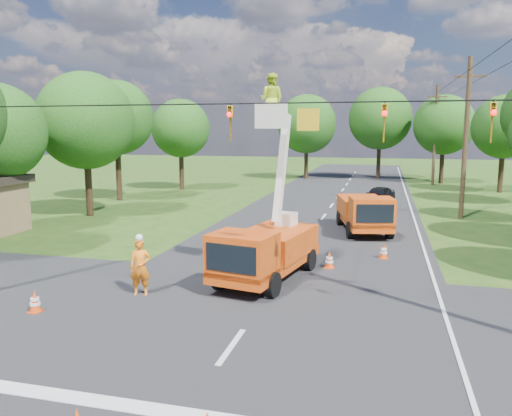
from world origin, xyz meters
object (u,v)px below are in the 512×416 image
(tree_far_a, at_px, (307,124))
(traffic_cone_4, at_px, (35,302))
(traffic_cone_2, at_px, (329,260))
(bucket_truck, at_px, (266,237))
(tree_left_f, at_px, (181,128))
(second_truck, at_px, (364,212))
(tree_left_d, at_px, (85,121))
(distant_car, at_px, (379,195))
(tree_right_e, at_px, (504,127))
(traffic_cone_3, at_px, (384,251))
(tree_left_e, at_px, (116,118))
(tree_far_b, at_px, (380,119))
(tree_far_c, at_px, (444,125))
(traffic_cone_7, at_px, (372,223))
(pole_right_mid, at_px, (466,137))
(ground_worker, at_px, (140,267))
(pole_right_far, at_px, (435,134))

(tree_far_a, bearing_deg, traffic_cone_4, -92.07)
(traffic_cone_2, relative_size, tree_far_a, 0.07)
(bucket_truck, distance_m, tree_left_f, 30.02)
(second_truck, relative_size, tree_left_d, 0.66)
(distant_car, height_order, tree_right_e, tree_right_e)
(traffic_cone_3, relative_size, tree_left_e, 0.08)
(tree_left_f, height_order, tree_far_a, tree_far_a)
(tree_left_f, distance_m, tree_far_a, 16.29)
(distant_car, xyz_separation_m, tree_left_d, (-18.32, -9.75, 5.45))
(tree_far_b, distance_m, tree_far_c, 7.20)
(distant_car, relative_size, traffic_cone_4, 5.58)
(second_truck, xyz_separation_m, tree_far_a, (-7.70, 29.18, 5.06))
(traffic_cone_4, bearing_deg, tree_left_e, 113.85)
(traffic_cone_2, bearing_deg, traffic_cone_7, 80.45)
(pole_right_mid, bearing_deg, distant_car, 137.45)
(ground_worker, distance_m, tree_right_e, 38.59)
(pole_right_far, height_order, tree_left_d, pole_right_far)
(second_truck, relative_size, traffic_cone_4, 8.64)
(distant_car, distance_m, traffic_cone_3, 16.51)
(pole_right_mid, relative_size, tree_right_e, 1.16)
(pole_right_far, bearing_deg, tree_left_e, -144.57)
(second_truck, relative_size, tree_far_b, 0.59)
(tree_far_a, bearing_deg, pole_right_mid, -59.59)
(traffic_cone_3, height_order, tree_far_a, tree_far_a)
(traffic_cone_2, xyz_separation_m, tree_far_c, (7.86, 35.87, 5.70))
(traffic_cone_4, xyz_separation_m, pole_right_mid, (15.09, 21.10, 4.75))
(distant_car, relative_size, tree_left_d, 0.43)
(tree_left_e, relative_size, tree_far_c, 1.03)
(traffic_cone_2, xyz_separation_m, tree_left_e, (-18.44, 15.87, 6.13))
(traffic_cone_3, distance_m, traffic_cone_4, 13.95)
(ground_worker, distance_m, pole_right_mid, 23.06)
(bucket_truck, xyz_separation_m, tree_right_e, (14.28, 31.07, 4.16))
(tree_far_c, bearing_deg, traffic_cone_7, -103.25)
(tree_far_b, bearing_deg, traffic_cone_3, -88.81)
(second_truck, xyz_separation_m, tree_left_f, (-17.50, 16.18, 4.55))
(second_truck, xyz_separation_m, tree_far_b, (0.30, 31.18, 5.68))
(traffic_cone_4, height_order, tree_far_b, tree_far_b)
(pole_right_far, height_order, tree_right_e, pole_right_far)
(tree_right_e, xyz_separation_m, tree_far_c, (-4.30, 7.00, 0.25))
(ground_worker, xyz_separation_m, tree_left_e, (-12.59, 20.79, 5.50))
(tree_far_b, bearing_deg, traffic_cone_2, -92.00)
(traffic_cone_2, xyz_separation_m, traffic_cone_4, (-8.23, -7.23, 0.00))
(distant_car, height_order, traffic_cone_3, distant_car)
(traffic_cone_3, bearing_deg, tree_far_a, 104.16)
(traffic_cone_4, distance_m, tree_left_e, 25.99)
(tree_right_e, bearing_deg, tree_far_a, 156.95)
(tree_right_e, relative_size, tree_far_c, 0.94)
(tree_left_d, distance_m, tree_far_c, 36.46)
(tree_far_b, bearing_deg, tree_left_e, -130.72)
(traffic_cone_4, height_order, tree_left_e, tree_left_e)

